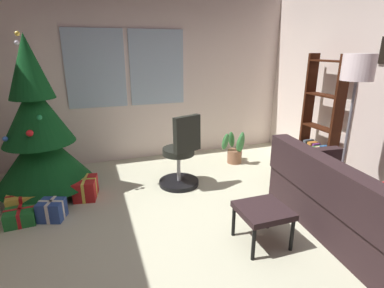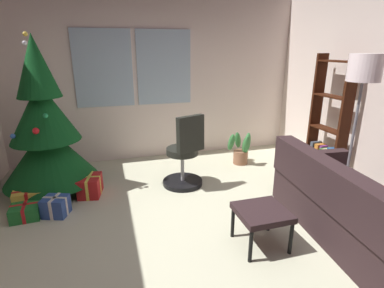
{
  "view_description": "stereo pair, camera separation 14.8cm",
  "coord_description": "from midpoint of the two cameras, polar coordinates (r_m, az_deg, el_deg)",
  "views": [
    {
      "loc": [
        -0.99,
        -2.36,
        1.85
      ],
      "look_at": [
        -0.05,
        0.34,
        0.93
      ],
      "focal_mm": 27.83,
      "sensor_mm": 36.0,
      "label": 1
    },
    {
      "loc": [
        -0.85,
        -2.4,
        1.85
      ],
      "look_at": [
        -0.05,
        0.34,
        0.93
      ],
      "focal_mm": 27.83,
      "sensor_mm": 36.0,
      "label": 2
    }
  ],
  "objects": [
    {
      "name": "ground_plane",
      "position": [
        3.18,
        1.71,
        -18.79
      ],
      "size": [
        4.86,
        5.26,
        0.1
      ],
      "primitive_type": "cube",
      "color": "beige"
    },
    {
      "name": "wall_back_with_windows",
      "position": [
        5.16,
        -9.19,
        12.76
      ],
      "size": [
        4.86,
        0.12,
        2.81
      ],
      "color": "silver",
      "rests_on": "ground_plane"
    },
    {
      "name": "couch",
      "position": [
        3.55,
        30.31,
        -10.97
      ],
      "size": [
        1.72,
        2.11,
        0.82
      ],
      "color": "#2D1E20",
      "rests_on": "ground_plane"
    },
    {
      "name": "footstool",
      "position": [
        3.01,
        12.03,
        -12.74
      ],
      "size": [
        0.47,
        0.46,
        0.39
      ],
      "color": "#2D1E20",
      "rests_on": "ground_plane"
    },
    {
      "name": "holiday_tree",
      "position": [
        4.22,
        -28.19,
        1.74
      ],
      "size": [
        1.19,
        1.19,
        2.49
      ],
      "color": "#4C331E",
      "rests_on": "ground_plane"
    },
    {
      "name": "gift_box_red",
      "position": [
        4.15,
        -20.69,
        -7.92
      ],
      "size": [
        0.32,
        0.4,
        0.26
      ],
      "color": "red",
      "rests_on": "ground_plane"
    },
    {
      "name": "gift_box_green",
      "position": [
        3.93,
        -30.96,
        -11.67
      ],
      "size": [
        0.32,
        0.33,
        0.17
      ],
      "color": "#1E722D",
      "rests_on": "ground_plane"
    },
    {
      "name": "gift_box_gold",
      "position": [
        4.1,
        -30.62,
        -9.85
      ],
      "size": [
        0.34,
        0.26,
        0.24
      ],
      "color": "gold",
      "rests_on": "ground_plane"
    },
    {
      "name": "gift_box_blue",
      "position": [
        3.81,
        -26.31,
        -11.29
      ],
      "size": [
        0.33,
        0.31,
        0.23
      ],
      "color": "#2D4C99",
      "rests_on": "ground_plane"
    },
    {
      "name": "office_chair",
      "position": [
        4.09,
        -3.16,
        -2.79
      ],
      "size": [
        0.56,
        0.57,
        1.03
      ],
      "color": "black",
      "rests_on": "ground_plane"
    },
    {
      "name": "bookshelf",
      "position": [
        4.78,
        22.57,
        3.43
      ],
      "size": [
        0.18,
        0.64,
        1.78
      ],
      "color": "#36160A",
      "rests_on": "ground_plane"
    },
    {
      "name": "floor_lamp",
      "position": [
        3.67,
        27.92,
        10.59
      ],
      "size": [
        0.33,
        0.33,
        1.8
      ],
      "color": "slate",
      "rests_on": "ground_plane"
    },
    {
      "name": "potted_plant",
      "position": [
        5.01,
        7.31,
        -1.0
      ],
      "size": [
        0.39,
        0.43,
        0.56
      ],
      "color": "#8E5E43",
      "rests_on": "ground_plane"
    }
  ]
}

